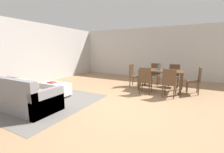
% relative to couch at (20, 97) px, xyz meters
% --- Properties ---
extents(ground_plane, '(10.80, 10.80, 0.00)m').
position_rel_couch_xyz_m(ground_plane, '(2.17, 1.19, -0.30)').
color(ground_plane, '#9E7A56').
extents(wall_back, '(9.00, 0.12, 2.70)m').
position_rel_couch_xyz_m(wall_back, '(2.17, 6.19, 1.05)').
color(wall_back, beige).
rests_on(wall_back, ground_plane).
extents(wall_left, '(0.12, 11.00, 2.70)m').
position_rel_couch_xyz_m(wall_left, '(-2.33, 1.69, 1.05)').
color(wall_left, beige).
rests_on(wall_left, ground_plane).
extents(area_rug, '(3.00, 2.80, 0.01)m').
position_rel_couch_xyz_m(area_rug, '(-0.00, 0.61, -0.29)').
color(area_rug, slate).
rests_on(area_rug, ground_plane).
extents(couch, '(2.14, 0.87, 0.86)m').
position_rel_couch_xyz_m(couch, '(0.00, 0.00, 0.00)').
color(couch, gray).
rests_on(couch, ground_plane).
extents(ottoman_table, '(0.99, 0.48, 0.44)m').
position_rel_couch_xyz_m(ottoman_table, '(-0.01, 1.16, -0.05)').
color(ottoman_table, silver).
rests_on(ottoman_table, ground_plane).
extents(dining_table, '(1.54, 0.90, 0.76)m').
position_rel_couch_xyz_m(dining_table, '(2.90, 3.58, 0.37)').
color(dining_table, '#513823').
rests_on(dining_table, ground_plane).
extents(dining_chair_near_left, '(0.41, 0.41, 0.92)m').
position_rel_couch_xyz_m(dining_chair_near_left, '(2.52, 2.81, 0.22)').
color(dining_chair_near_left, '#513823').
rests_on(dining_chair_near_left, ground_plane).
extents(dining_chair_near_right, '(0.43, 0.43, 0.92)m').
position_rel_couch_xyz_m(dining_chair_near_right, '(3.31, 2.74, 0.22)').
color(dining_chair_near_right, '#513823').
rests_on(dining_chair_near_right, ground_plane).
extents(dining_chair_far_left, '(0.41, 0.41, 0.92)m').
position_rel_couch_xyz_m(dining_chair_far_left, '(2.51, 4.40, 0.22)').
color(dining_chair_far_left, '#513823').
rests_on(dining_chair_far_left, ground_plane).
extents(dining_chair_far_right, '(0.41, 0.41, 0.92)m').
position_rel_couch_xyz_m(dining_chair_far_right, '(3.28, 4.35, 0.22)').
color(dining_chair_far_right, '#513823').
rests_on(dining_chair_far_right, ground_plane).
extents(dining_chair_head_east, '(0.43, 0.43, 0.92)m').
position_rel_couch_xyz_m(dining_chair_head_east, '(4.06, 3.61, 0.22)').
color(dining_chair_head_east, '#513823').
rests_on(dining_chair_head_east, ground_plane).
extents(dining_chair_head_west, '(0.40, 0.40, 0.92)m').
position_rel_couch_xyz_m(dining_chair_head_west, '(1.80, 3.61, 0.22)').
color(dining_chair_head_west, '#513823').
rests_on(dining_chair_head_west, ground_plane).
extents(vase_centerpiece, '(0.09, 0.09, 0.19)m').
position_rel_couch_xyz_m(vase_centerpiece, '(2.82, 3.56, 0.56)').
color(vase_centerpiece, slate).
rests_on(vase_centerpiece, dining_table).
extents(book_on_ottoman, '(0.27, 0.21, 0.03)m').
position_rel_couch_xyz_m(book_on_ottoman, '(-0.13, 1.13, 0.16)').
color(book_on_ottoman, maroon).
rests_on(book_on_ottoman, ottoman_table).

